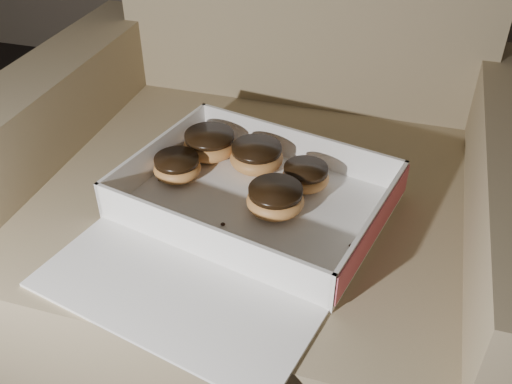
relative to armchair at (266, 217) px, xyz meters
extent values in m
cube|color=#887556|center=(0.00, -0.05, -0.09)|extent=(0.72, 0.72, 0.42)
cube|color=#887556|center=(-0.39, -0.05, -0.02)|extent=(0.12, 0.72, 0.56)
cube|color=#887556|center=(0.39, -0.05, -0.02)|extent=(0.12, 0.72, 0.56)
cube|color=white|center=(0.02, -0.12, 0.13)|extent=(0.43, 0.36, 0.01)
cube|color=white|center=(0.05, 0.01, 0.16)|extent=(0.37, 0.09, 0.06)
cube|color=white|center=(-0.01, -0.26, 0.16)|extent=(0.37, 0.09, 0.06)
cube|color=white|center=(-0.16, -0.08, 0.16)|extent=(0.07, 0.28, 0.06)
cube|color=white|center=(0.20, -0.17, 0.16)|extent=(0.07, 0.28, 0.06)
cube|color=#C54F5E|center=(0.21, -0.17, 0.16)|extent=(0.06, 0.27, 0.05)
cube|color=white|center=(-0.03, -0.34, 0.13)|extent=(0.40, 0.24, 0.01)
ellipsoid|color=#CD8C47|center=(-0.09, -0.02, 0.15)|extent=(0.09, 0.09, 0.04)
cylinder|color=black|center=(-0.09, -0.02, 0.17)|extent=(0.08, 0.08, 0.01)
ellipsoid|color=#CD8C47|center=(-0.01, -0.04, 0.15)|extent=(0.09, 0.09, 0.04)
cylinder|color=black|center=(-0.01, -0.04, 0.17)|extent=(0.08, 0.08, 0.01)
ellipsoid|color=#CD8C47|center=(-0.12, -0.10, 0.15)|extent=(0.08, 0.08, 0.04)
cylinder|color=black|center=(-0.12, -0.10, 0.17)|extent=(0.07, 0.07, 0.01)
ellipsoid|color=#CD8C47|center=(0.05, -0.14, 0.15)|extent=(0.09, 0.09, 0.04)
cylinder|color=black|center=(0.05, -0.14, 0.17)|extent=(0.08, 0.08, 0.01)
ellipsoid|color=#CD8C47|center=(0.08, -0.06, 0.15)|extent=(0.08, 0.08, 0.04)
cylinder|color=black|center=(0.08, -0.06, 0.17)|extent=(0.07, 0.07, 0.01)
ellipsoid|color=black|center=(-0.01, -0.19, 0.13)|extent=(0.01, 0.01, 0.00)
ellipsoid|color=black|center=(-0.15, -0.12, 0.13)|extent=(0.01, 0.01, 0.00)
ellipsoid|color=black|center=(-0.13, -0.18, 0.13)|extent=(0.01, 0.01, 0.00)
ellipsoid|color=black|center=(0.18, -0.18, 0.13)|extent=(0.01, 0.01, 0.00)
camera|label=1|loc=(0.22, -0.79, 0.67)|focal=40.00mm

